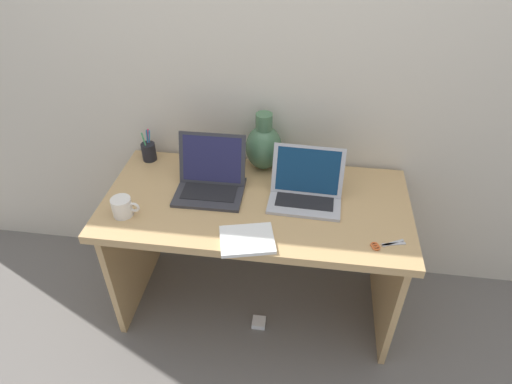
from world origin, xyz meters
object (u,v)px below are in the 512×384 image
power_brick (259,322)px  coffee_mug (123,207)px  laptop_right (306,186)px  pen_cup (149,151)px  laptop_left (211,176)px  scissors (382,245)px  notebook_stack (246,240)px  green_vase (264,146)px

power_brick → coffee_mug: bearing=-176.6°
laptop_right → pen_cup: bearing=165.8°
laptop_left → scissors: bearing=-20.5°
laptop_left → notebook_stack: bearing=-56.9°
notebook_stack → power_brick: 0.74m
laptop_right → scissors: size_ratio=2.30×
laptop_left → pen_cup: bearing=151.8°
laptop_left → scissors: size_ratio=2.17×
notebook_stack → scissors: size_ratio=1.52×
power_brick → scissors: bearing=-8.8°
scissors → power_brick: 0.89m
pen_cup → scissors: bearing=-23.1°
coffee_mug → scissors: coffee_mug is taller
coffee_mug → power_brick: bearing=3.4°
notebook_stack → green_vase: bearing=89.6°
green_vase → notebook_stack: green_vase is taller
laptop_left → laptop_right: laptop_left is taller
laptop_right → notebook_stack: bearing=-124.7°
power_brick → notebook_stack: bearing=-107.0°
coffee_mug → power_brick: 0.97m
scissors → green_vase: bearing=137.5°
coffee_mug → pen_cup: pen_cup is taller
pen_cup → scissors: 1.24m
notebook_stack → coffee_mug: (-0.56, 0.09, 0.04)m
green_vase → scissors: 0.75m
green_vase → scissors: green_vase is taller
laptop_left → pen_cup: (-0.37, 0.20, -0.02)m
notebook_stack → scissors: (0.55, 0.05, -0.00)m
laptop_right → laptop_left: bearing=179.1°
laptop_left → green_vase: (0.22, 0.21, 0.06)m
green_vase → notebook_stack: size_ratio=1.35×
green_vase → power_brick: 0.94m
notebook_stack → scissors: 0.55m
laptop_right → green_vase: 0.32m
coffee_mug → laptop_left: bearing=35.6°
notebook_stack → coffee_mug: 0.57m
green_vase → power_brick: size_ratio=4.25×
pen_cup → power_brick: 1.07m
laptop_right → scissors: laptop_right is taller
green_vase → pen_cup: 0.60m
green_vase → power_brick: green_vase is taller
laptop_left → notebook_stack: laptop_left is taller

